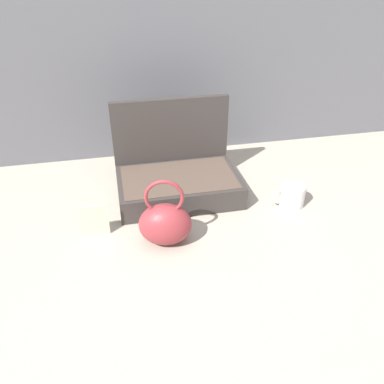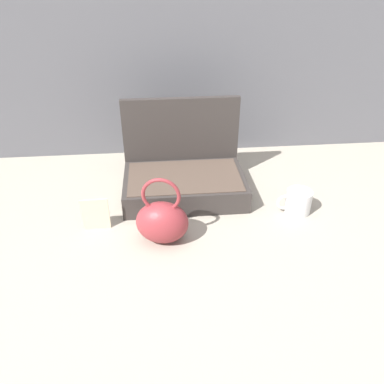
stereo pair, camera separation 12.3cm
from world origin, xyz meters
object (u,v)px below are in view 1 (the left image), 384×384
open_suitcase (177,175)px  teal_pouch_handbag (165,223)px  info_card_left (94,221)px  coffee_mug (292,195)px

open_suitcase → teal_pouch_handbag: open_suitcase is taller
open_suitcase → teal_pouch_handbag: (-0.09, -0.29, 0.00)m
teal_pouch_handbag → open_suitcase: bearing=73.0°
open_suitcase → info_card_left: (-0.30, -0.21, -0.02)m
open_suitcase → teal_pouch_handbag: 0.30m
teal_pouch_handbag → info_card_left: size_ratio=2.01×
coffee_mug → info_card_left: info_card_left is taller
teal_pouch_handbag → coffee_mug: teal_pouch_handbag is taller
teal_pouch_handbag → coffee_mug: size_ratio=1.85×
teal_pouch_handbag → info_card_left: 0.23m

